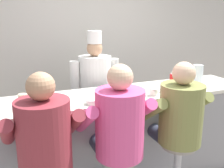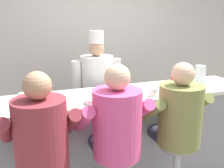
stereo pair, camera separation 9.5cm
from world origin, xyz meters
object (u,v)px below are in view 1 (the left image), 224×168
Objects in this scene: coffee_mug_tan at (24,99)px; diner_seated_olive at (178,118)px; cereal_bowl at (93,101)px; mustard_bottle_yellow at (181,81)px; cook_in_whites_near at (95,89)px; water_pitcher_clear at (198,74)px; diner_seated_maroon at (44,140)px; diner_seated_pink at (118,127)px; breakfast_plate at (44,104)px; ketchup_bottle_red at (172,80)px; coffee_mug_white at (154,92)px.

diner_seated_olive is at bearing -24.16° from coffee_mug_tan.
mustard_bottle_yellow is at bearing 6.00° from cereal_bowl.
cook_in_whites_near reaches higher than diner_seated_olive.
water_pitcher_clear is at bearing -28.38° from cook_in_whites_near.
water_pitcher_clear is (0.38, 0.17, 0.02)m from mustard_bottle_yellow.
water_pitcher_clear is 2.09m from diner_seated_maroon.
diner_seated_maroon is at bearing -145.15° from cereal_bowl.
diner_seated_pink reaches higher than mustard_bottle_yellow.
mustard_bottle_yellow is 0.12× the size of cook_in_whites_near.
breakfast_plate is (-1.90, -0.16, -0.10)m from water_pitcher_clear.
mustard_bottle_yellow is 1.10m from cereal_bowl.
diner_seated_olive is at bearing -26.11° from cereal_bowl.
water_pitcher_clear is 0.97× the size of breakfast_plate.
cook_in_whites_near is at bearing 56.05° from diner_seated_maroon.
mustard_bottle_yellow reaches higher than cereal_bowl.
ketchup_bottle_red is 0.15× the size of diner_seated_pink.
cook_in_whites_near is at bearing 111.66° from coffee_mug_white.
diner_seated_maroon is at bearing -99.45° from breakfast_plate.
cereal_bowl is 0.97× the size of coffee_mug_tan.
mustard_bottle_yellow is 1.11m from cook_in_whites_near.
diner_seated_pink is at bearing -39.95° from coffee_mug_tan.
breakfast_plate is 0.14× the size of cook_in_whites_near.
ketchup_bottle_red is at bearing 7.72° from cereal_bowl.
cook_in_whites_near is (0.33, 0.89, -0.15)m from cereal_bowl.
coffee_mug_white is at bearing 97.60° from diner_seated_olive.
breakfast_plate is at bearing -134.60° from cook_in_whites_near.
cook_in_whites_near is (-0.66, 0.76, -0.23)m from ketchup_bottle_red.
cereal_bowl is (-1.47, -0.28, -0.09)m from water_pitcher_clear.
diner_seated_olive is (-0.36, -0.47, -0.21)m from mustard_bottle_yellow.
ketchup_bottle_red is 0.34m from coffee_mug_white.
mustard_bottle_yellow is 1.49× the size of coffee_mug_white.
diner_seated_maroon is at bearing -163.59° from mustard_bottle_yellow.
water_pitcher_clear is at bearing 10.86° from cereal_bowl.
mustard_bottle_yellow is at bearing 52.86° from diner_seated_olive.
ketchup_bottle_red is 0.15× the size of diner_seated_maroon.
mustard_bottle_yellow is at bearing -4.27° from coffee_mug_tan.
mustard_bottle_yellow is 0.41m from water_pitcher_clear.
water_pitcher_clear is at bearing 40.96° from diner_seated_olive.
water_pitcher_clear is at bearing 18.91° from coffee_mug_white.
diner_seated_pink is at bearing -150.89° from ketchup_bottle_red.
cook_in_whites_near is (-0.76, 0.78, -0.22)m from mustard_bottle_yellow.
diner_seated_olive reaches higher than mustard_bottle_yellow.
breakfast_plate is at bearing -179.47° from ketchup_bottle_red.
diner_seated_maroon reaches higher than water_pitcher_clear.
water_pitcher_clear is 1.91m from breakfast_plate.
water_pitcher_clear is 0.15× the size of diner_seated_maroon.
ketchup_bottle_red is 0.10m from mustard_bottle_yellow.
water_pitcher_clear is 1.31m from cook_in_whites_near.
diner_seated_pink is at bearing -73.08° from cereal_bowl.
mustard_bottle_yellow is at bearing -0.25° from breakfast_plate.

